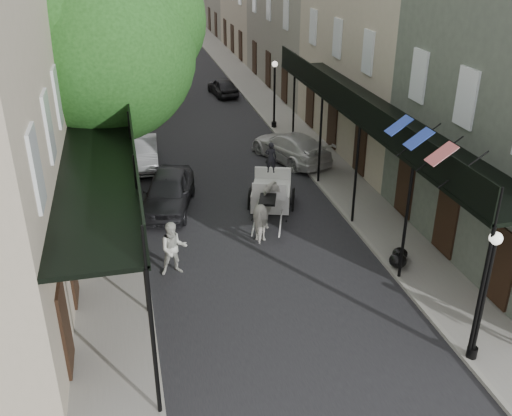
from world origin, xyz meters
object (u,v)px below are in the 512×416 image
lamppost_right_near (484,296)px  lamppost_left (133,196)px  car_left_near (168,191)px  lamppost_right_far (274,93)px  pedestrian_sidewalk_left (113,108)px  car_right_near (290,147)px  car_left_far (141,74)px  car_right_far (223,87)px  tree_far (112,12)px  car_left_mid (143,153)px  carriage (272,176)px  tree_near (115,41)px  pedestrian_walking (174,249)px  horse (267,212)px

lamppost_right_near → lamppost_left: bearing=135.7°
lamppost_left → car_left_near: size_ratio=0.84×
lamppost_right_far → pedestrian_sidewalk_left: bearing=161.0°
pedestrian_sidewalk_left → car_right_near: size_ratio=0.36×
car_left_far → car_right_far: (5.20, -5.34, 0.01)m
tree_far → lamppost_left: size_ratio=2.32×
car_left_mid → car_right_near: 7.12m
carriage → pedestrian_sidewalk_left: 13.87m
lamppost_left → lamppost_right_far: bearing=55.7°
car_left_far → tree_near: bearing=-117.7°
lamppost_right_near → lamppost_right_far: (0.00, 20.00, 0.00)m
lamppost_left → car_left_mid: size_ratio=0.92×
tree_far → lamppost_right_far: size_ratio=2.32×
tree_near → lamppost_right_near: bearing=-55.7°
tree_far → car_right_far: tree_far is taller
car_left_near → car_left_mid: 5.06m
car_left_far → lamppost_left: bearing=-116.8°
car_left_near → carriage: bearing=9.5°
car_left_near → car_left_far: bearing=104.1°
lamppost_right_near → lamppost_left: (-8.20, 8.00, 0.00)m
lamppost_right_far → car_left_near: (-6.82, -9.00, -1.29)m
lamppost_right_far → car_right_far: bearing=100.8°
tree_far → car_left_near: 16.08m
tree_far → car_left_far: tree_far is taller
tree_near → carriage: tree_near is taller
lamppost_right_near → tree_near: bearing=124.3°
car_left_near → car_right_far: (5.32, 16.90, -0.15)m
car_left_far → car_right_far: 7.45m
carriage → car_right_near: (2.10, 4.40, -0.46)m
tree_near → car_right_far: tree_near is taller
lamppost_left → car_right_far: 21.05m
carriage → pedestrian_sidewalk_left: (-6.22, 12.40, -0.18)m
tree_near → tree_far: size_ratio=1.12×
lamppost_right_near → carriage: 10.99m
car_right_far → pedestrian_sidewalk_left: bearing=26.7°
carriage → car_left_mid: size_ratio=0.74×
tree_near → car_left_far: size_ratio=2.27×
lamppost_right_far → car_right_far: size_ratio=1.05×
car_left_far → lamppost_right_near: bearing=-102.0°
lamppost_right_near → tree_far: bearing=107.7°
tree_far → car_right_far: 8.79m
tree_near → lamppost_right_far: size_ratio=2.60×
car_right_near → car_right_far: (-1.00, 12.85, -0.09)m
pedestrian_walking → car_left_near: pedestrian_walking is taller
lamppost_left → lamppost_right_far: size_ratio=1.00×
car_left_mid → car_right_near: car_right_near is taller
lamppost_right_far → carriage: size_ratio=1.24×
tree_far → pedestrian_sidewalk_left: size_ratio=5.00×
lamppost_right_far → horse: bearing=-106.2°
car_left_near → car_right_near: (6.32, 4.05, -0.06)m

